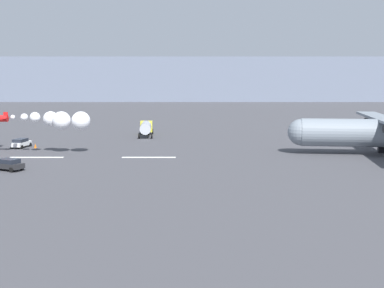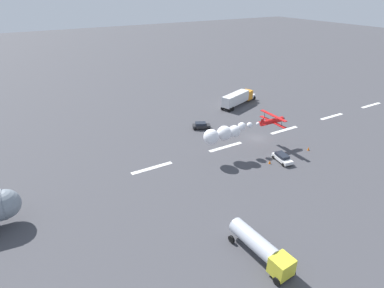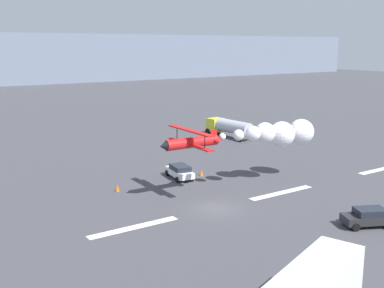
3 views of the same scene
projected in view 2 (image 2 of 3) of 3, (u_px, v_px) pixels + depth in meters
The scene contains 13 objects.
ground_plane at pixel (257, 138), 69.17m from camera, with size 440.00×440.00×0.00m, color #424247.
runway_stripe_0 at pixel (371, 105), 88.02m from camera, with size 8.00×0.90×0.01m, color white.
runway_stripe_1 at pixel (332, 117), 80.48m from camera, with size 8.00×0.90×0.01m, color white.
runway_stripe_2 at pixel (284, 130), 72.94m from camera, with size 8.00×0.90×0.01m, color white.
runway_stripe_3 at pixel (226, 147), 65.39m from camera, with size 8.00×0.90×0.01m, color white.
runway_stripe_4 at pixel (152, 168), 57.85m from camera, with size 8.00×0.90×0.01m, color white.
stunt_biplane_red at pixel (229, 132), 59.36m from camera, with size 19.21×7.22×2.98m.
semi_truck_orange at pixel (238, 98), 87.14m from camera, with size 13.95×7.37×3.70m.
fuel_tanker_truck at pixel (261, 247), 38.04m from camera, with size 3.20×9.28×2.90m.
followme_car_yellow at pixel (201, 125), 73.35m from camera, with size 4.45×3.40×1.52m.
airport_staff_sedan at pixel (282, 158), 59.66m from camera, with size 2.60×4.63×1.52m.
traffic_cone_near at pixel (308, 149), 63.89m from camera, with size 0.44×0.44×0.75m, color orange.
traffic_cone_far at pixel (270, 162), 59.09m from camera, with size 0.44×0.44×0.75m, color orange.
Camera 2 is at (43.84, 46.51, 30.03)m, focal length 29.48 mm.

